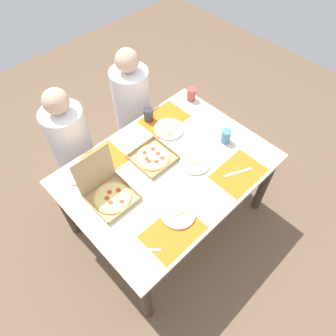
{
  "coord_description": "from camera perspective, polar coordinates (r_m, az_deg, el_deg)",
  "views": [
    {
      "loc": [
        -0.92,
        -0.95,
        2.47
      ],
      "look_at": [
        0.0,
        0.0,
        0.72
      ],
      "focal_mm": 33.52,
      "sensor_mm": 36.0,
      "label": 1
    }
  ],
  "objects": [
    {
      "name": "ground_plane",
      "position": [
        2.8,
        0.0,
        -8.93
      ],
      "size": [
        6.0,
        6.0,
        0.0
      ],
      "primitive_type": "plane",
      "color": "brown"
    },
    {
      "name": "dining_table",
      "position": [
        2.28,
        0.0,
        -1.51
      ],
      "size": [
        1.42,
        1.05,
        0.72
      ],
      "color": "#3F3328",
      "rests_on": "ground_plane"
    },
    {
      "name": "placemat_near_left",
      "position": [
        1.94,
        0.92,
        -11.61
      ],
      "size": [
        0.36,
        0.26,
        0.0
      ],
      "primitive_type": "cube",
      "color": "orange",
      "rests_on": "dining_table"
    },
    {
      "name": "placemat_near_right",
      "position": [
        2.22,
        12.71,
        -0.95
      ],
      "size": [
        0.36,
        0.26,
        0.0
      ],
      "primitive_type": "cube",
      "color": "orange",
      "rests_on": "dining_table"
    },
    {
      "name": "placemat_far_left",
      "position": [
        2.28,
        -12.4,
        0.95
      ],
      "size": [
        0.36,
        0.26,
        0.0
      ],
      "primitive_type": "cube",
      "color": "orange",
      "rests_on": "dining_table"
    },
    {
      "name": "placemat_far_right",
      "position": [
        2.52,
        -0.7,
        8.92
      ],
      "size": [
        0.36,
        0.26,
        0.0
      ],
      "primitive_type": "cube",
      "color": "orange",
      "rests_on": "dining_table"
    },
    {
      "name": "pizza_box_corner_right",
      "position": [
        2.06,
        -10.81,
        -4.24
      ],
      "size": [
        0.28,
        0.3,
        0.31
      ],
      "color": "tan",
      "rests_on": "dining_table"
    },
    {
      "name": "pizza_box_edge_far",
      "position": [
        2.24,
        -2.8,
        1.95
      ],
      "size": [
        0.27,
        0.27,
        0.04
      ],
      "color": "tan",
      "rests_on": "dining_table"
    },
    {
      "name": "plate_near_left",
      "position": [
        1.99,
        1.86,
        -8.21
      ],
      "size": [
        0.22,
        0.22,
        0.03
      ],
      "color": "white",
      "rests_on": "dining_table"
    },
    {
      "name": "plate_far_left",
      "position": [
        2.43,
        0.14,
        7.02
      ],
      "size": [
        0.23,
        0.23,
        0.03
      ],
      "color": "white",
      "rests_on": "dining_table"
    },
    {
      "name": "plate_near_right",
      "position": [
        2.22,
        4.87,
        1.06
      ],
      "size": [
        0.22,
        0.22,
        0.03
      ],
      "color": "white",
      "rests_on": "dining_table"
    },
    {
      "name": "plate_far_right",
      "position": [
        2.25,
        -15.75,
        -0.66
      ],
      "size": [
        0.22,
        0.22,
        0.03
      ],
      "color": "white",
      "rests_on": "dining_table"
    },
    {
      "name": "cup_red",
      "position": [
        2.67,
        4.23,
        13.19
      ],
      "size": [
        0.07,
        0.07,
        0.11
      ],
      "primitive_type": "cylinder",
      "color": "#BF4742",
      "rests_on": "dining_table"
    },
    {
      "name": "cup_dark",
      "position": [
        2.36,
        10.48,
        5.7
      ],
      "size": [
        0.07,
        0.07,
        0.11
      ],
      "primitive_type": "cylinder",
      "color": "teal",
      "rests_on": "dining_table"
    },
    {
      "name": "cup_clear_right",
      "position": [
        2.48,
        -3.57,
        9.66
      ],
      "size": [
        0.08,
        0.08,
        0.11
      ],
      "primitive_type": "cylinder",
      "color": "#333338",
      "rests_on": "dining_table"
    },
    {
      "name": "knife_by_near_right",
      "position": [
        2.53,
        7.04,
        8.69
      ],
      "size": [
        0.14,
        0.18,
        0.0
      ],
      "primitive_type": "cube",
      "rotation": [
        0.0,
        0.0,
        5.33
      ],
      "color": "#B7B7BC",
      "rests_on": "dining_table"
    },
    {
      "name": "knife_by_near_left",
      "position": [
        2.22,
        12.6,
        -0.78
      ],
      "size": [
        0.2,
        0.1,
        0.0
      ],
      "primitive_type": "cube",
      "rotation": [
        0.0,
        0.0,
        5.85
      ],
      "color": "#B7B7BC",
      "rests_on": "dining_table"
    },
    {
      "name": "fork_by_far_left",
      "position": [
        1.9,
        -4.31,
        -14.56
      ],
      "size": [
        0.14,
        0.15,
        0.0
      ],
      "primitive_type": "cube",
      "rotation": [
        0.0,
        0.0,
        5.48
      ],
      "color": "#B7B7BC",
      "rests_on": "dining_table"
    },
    {
      "name": "diner_left_seat",
      "position": [
        2.69,
        -16.73,
        3.0
      ],
      "size": [
        0.32,
        0.32,
        1.13
      ],
      "color": "white",
      "rests_on": "ground_plane"
    },
    {
      "name": "diner_right_seat",
      "position": [
        2.89,
        -6.36,
        9.97
      ],
      "size": [
        0.32,
        0.32,
        1.15
      ],
      "color": "white",
      "rests_on": "ground_plane"
    }
  ]
}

